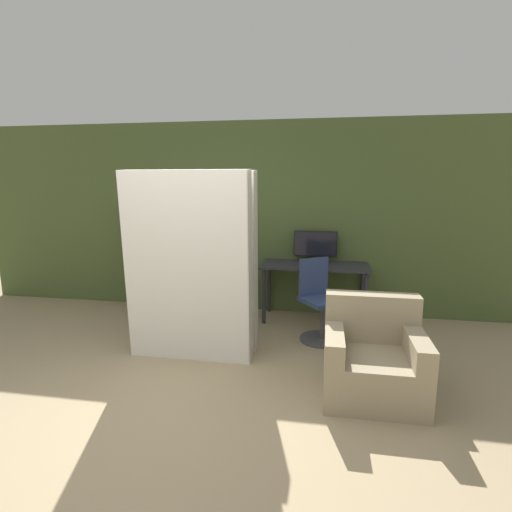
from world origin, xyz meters
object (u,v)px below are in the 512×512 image
office_chair (320,307)px  mattress_far (199,261)px  bookshelf (156,256)px  armchair (373,359)px  monitor (315,245)px  mattress_near (188,267)px

office_chair → mattress_far: 1.53m
bookshelf → mattress_far: mattress_far is taller
office_chair → mattress_far: bearing=-162.4°
armchair → mattress_far: bearing=158.1°
monitor → bookshelf: size_ratio=0.36×
office_chair → armchair: office_chair is taller
monitor → office_chair: monitor is taller
bookshelf → mattress_near: size_ratio=0.82×
armchair → office_chair: bearing=112.6°
monitor → mattress_near: mattress_near is taller
mattress_far → monitor: bearing=45.7°
bookshelf → armchair: 3.58m
office_chair → mattress_far: mattress_far is taller
office_chair → mattress_near: (-1.35, -0.77, 0.59)m
bookshelf → armchair: size_ratio=1.93×
monitor → mattress_near: (-1.26, -1.62, -0.01)m
bookshelf → office_chair: bearing=-19.2°
bookshelf → mattress_near: bearing=-56.1°
mattress_near → office_chair: bearing=29.6°
office_chair → bookshelf: (-2.43, 0.85, 0.37)m
monitor → mattress_near: 2.05m
monitor → armchair: size_ratio=0.70×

